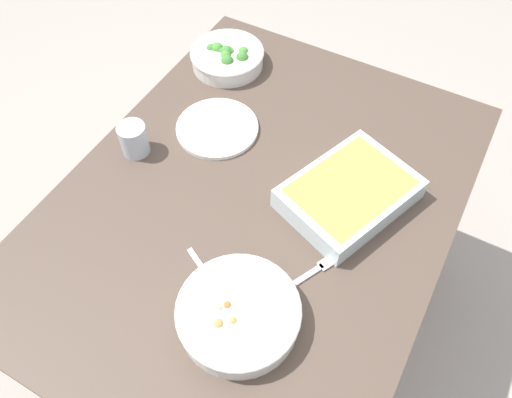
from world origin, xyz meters
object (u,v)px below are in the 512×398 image
Objects in this scene: broccoli_bowl at (227,57)px; fork_on_table at (309,274)px; baking_dish at (349,193)px; stew_bowl at (239,314)px; spoon_by_broccoli at (215,68)px; drink_cup at (134,140)px; side_plate at (217,128)px; spoon_by_stew at (217,288)px.

broccoli_bowl is 1.31× the size of fork_on_table.
baking_dish is 2.16× the size of fork_on_table.
fork_on_table is at bearing -178.66° from baking_dish.
baking_dish is at bearing -11.17° from stew_bowl.
spoon_by_broccoli is (0.26, 0.53, -0.03)m from baking_dish.
drink_cup is at bearing 175.41° from broccoli_bowl.
side_plate is (0.05, 0.40, -0.03)m from baking_dish.
fork_on_table is (-0.22, -0.01, -0.03)m from baking_dish.
stew_bowl is 0.71× the size of baking_dish.
broccoli_bowl is 0.99× the size of side_plate.
drink_cup reaches higher than spoon_by_broccoli.
drink_cup reaches higher than side_plate.
side_plate is at bearing -146.65° from spoon_by_broccoli.
side_plate is at bearing -41.19° from drink_cup.
drink_cup is (-0.11, 0.54, 0.00)m from baking_dish.
stew_bowl is 1.17× the size of broccoli_bowl.
baking_dish is 4.22× the size of drink_cup.
stew_bowl is 0.09m from spoon_by_stew.
spoon_by_broccoli is at bearing 48.26° from fork_on_table.
drink_cup is 0.51× the size of fork_on_table.
spoon_by_broccoli is at bearing 33.35° from side_plate.
broccoli_bowl reaches higher than fork_on_table.
broccoli_bowl is at bearing 32.49° from stew_bowl.
broccoli_bowl is 0.61× the size of baking_dish.
broccoli_bowl reaches higher than stew_bowl.
stew_bowl is 1.15× the size of side_plate.
broccoli_bowl is 0.05m from spoon_by_broccoli.
baking_dish reaches higher than spoon_by_stew.
side_plate is (0.44, 0.32, -0.03)m from stew_bowl.
side_plate is 0.25m from spoon_by_broccoli.
spoon_by_stew is at bearing -121.09° from drink_cup.
stew_bowl is 0.79m from spoon_by_broccoli.
stew_bowl is 0.54m from drink_cup.
drink_cup is (-0.41, 0.03, 0.01)m from broccoli_bowl.
stew_bowl and baking_dish have the same top height.
spoon_by_stew is at bearing 62.95° from stew_bowl.
baking_dish is at bearing -119.85° from broccoli_bowl.
spoon_by_broccoli is (0.21, 0.14, -0.00)m from side_plate.
baking_dish is (-0.29, -0.51, 0.00)m from broccoli_bowl.
drink_cup is at bearing 178.59° from spoon_by_broccoli.
drink_cup is 0.37m from spoon_by_broccoli.
stew_bowl is at bearing -117.05° from spoon_by_stew.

